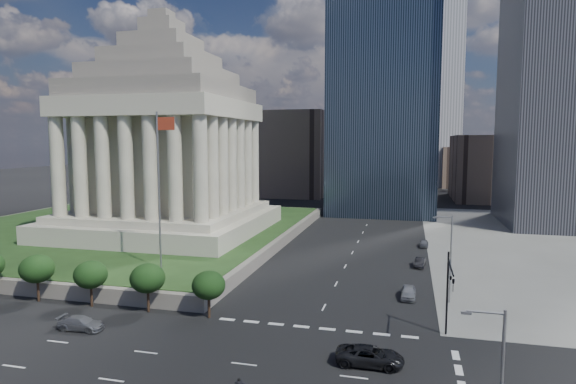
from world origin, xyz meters
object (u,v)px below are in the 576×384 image
(parked_sedan_near, at_px, (408,292))
(flagpole, at_px, (160,182))
(pickup_truck, at_px, (370,356))
(parked_sedan_mid, at_px, (420,263))
(suv_grey, at_px, (81,323))
(street_lamp_north, at_px, (449,254))
(traffic_signal_ne, at_px, (449,286))
(war_memorial, at_px, (165,123))
(parked_sedan_far, at_px, (424,243))

(parked_sedan_near, bearing_deg, flagpole, -176.05)
(pickup_truck, height_order, parked_sedan_mid, pickup_truck)
(suv_grey, height_order, parked_sedan_near, parked_sedan_near)
(street_lamp_north, bearing_deg, traffic_signal_ne, -94.19)
(traffic_signal_ne, relative_size, suv_grey, 1.76)
(suv_grey, bearing_deg, parked_sedan_mid, -47.39)
(flagpole, bearing_deg, parked_sedan_mid, 26.88)
(war_memorial, height_order, street_lamp_north, war_memorial)
(war_memorial, bearing_deg, flagpole, -63.11)
(war_memorial, relative_size, traffic_signal_ne, 4.88)
(parked_sedan_near, distance_m, parked_sedan_mid, 15.01)
(pickup_truck, xyz_separation_m, parked_sedan_near, (2.98, 18.12, -0.05))
(war_memorial, xyz_separation_m, suv_grey, (12.26, -40.04, -20.74))
(war_memorial, xyz_separation_m, parked_sedan_far, (45.50, 6.34, -20.79))
(parked_sedan_near, xyz_separation_m, parked_sedan_mid, (1.59, 14.92, -0.09))
(traffic_signal_ne, bearing_deg, suv_grey, -170.49)
(war_memorial, height_order, traffic_signal_ne, war_memorial)
(traffic_signal_ne, height_order, parked_sedan_far, traffic_signal_ne)
(street_lamp_north, distance_m, parked_sedan_near, 6.59)
(traffic_signal_ne, relative_size, street_lamp_north, 0.80)
(street_lamp_north, height_order, pickup_truck, street_lamp_north)
(pickup_truck, distance_m, parked_sedan_near, 18.37)
(flagpole, xyz_separation_m, street_lamp_north, (35.16, 1.00, -7.45))
(street_lamp_north, distance_m, suv_grey, 39.31)
(street_lamp_north, bearing_deg, war_memorial, 154.08)
(suv_grey, height_order, parked_sedan_far, suv_grey)
(flagpole, height_order, parked_sedan_near, flagpole)
(parked_sedan_mid, xyz_separation_m, parked_sedan_far, (0.91, 13.91, -0.02))
(street_lamp_north, bearing_deg, parked_sedan_far, 93.57)
(war_memorial, xyz_separation_m, traffic_signal_ne, (46.50, -34.30, -16.15))
(suv_grey, bearing_deg, street_lamp_north, -66.60)
(war_memorial, relative_size, parked_sedan_far, 10.92)
(flagpole, bearing_deg, street_lamp_north, 1.63)
(pickup_truck, relative_size, parked_sedan_near, 1.31)
(flagpole, relative_size, parked_sedan_near, 4.72)
(suv_grey, relative_size, parked_sedan_near, 1.07)
(street_lamp_north, xyz_separation_m, parked_sedan_near, (-4.33, 0.51, -4.94))
(flagpole, distance_m, parked_sedan_far, 46.78)
(parked_sedan_near, bearing_deg, pickup_truck, -98.20)
(pickup_truck, bearing_deg, street_lamp_north, -23.55)
(war_memorial, distance_m, parked_sedan_far, 50.43)
(war_memorial, xyz_separation_m, flagpole, (12.17, -24.00, -8.29))
(street_lamp_north, xyz_separation_m, parked_sedan_mid, (-2.74, 15.43, -5.03))
(traffic_signal_ne, xyz_separation_m, parked_sedan_near, (-3.50, 11.82, -4.53))
(parked_sedan_mid, bearing_deg, parked_sedan_far, 93.83)
(traffic_signal_ne, relative_size, parked_sedan_mid, 2.09)
(parked_sedan_mid, bearing_deg, parked_sedan_near, -88.53)
(traffic_signal_ne, xyz_separation_m, parked_sedan_mid, (-1.91, 26.74, -4.62))
(parked_sedan_near, height_order, parked_sedan_mid, parked_sedan_near)
(traffic_signal_ne, distance_m, parked_sedan_mid, 27.20)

